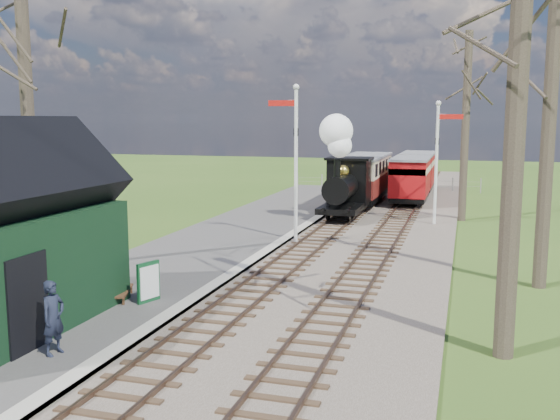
# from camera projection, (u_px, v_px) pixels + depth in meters

# --- Properties ---
(distant_hills) EXTENTS (114.40, 48.00, 22.02)m
(distant_hills) POSITION_uv_depth(u_px,v_px,m) (422.00, 303.00, 72.13)
(distant_hills) COLOR #385B23
(distant_hills) RESTS_ON ground
(ballast_bed) EXTENTS (8.00, 60.00, 0.10)m
(ballast_bed) POSITION_uv_depth(u_px,v_px,m) (369.00, 222.00, 29.63)
(ballast_bed) COLOR brown
(ballast_bed) RESTS_ON ground
(track_near) EXTENTS (1.60, 60.00, 0.15)m
(track_near) POSITION_uv_depth(u_px,v_px,m) (342.00, 220.00, 29.99)
(track_near) COLOR brown
(track_near) RESTS_ON ground
(track_far) EXTENTS (1.60, 60.00, 0.15)m
(track_far) POSITION_uv_depth(u_px,v_px,m) (397.00, 222.00, 29.25)
(track_far) COLOR brown
(track_far) RESTS_ON ground
(platform) EXTENTS (5.00, 44.00, 0.20)m
(platform) POSITION_uv_depth(u_px,v_px,m) (210.00, 248.00, 23.40)
(platform) COLOR #474442
(platform) RESTS_ON ground
(coping_strip) EXTENTS (0.40, 44.00, 0.21)m
(coping_strip) POSITION_uv_depth(u_px,v_px,m) (268.00, 252.00, 22.74)
(coping_strip) COLOR #B2AD9E
(coping_strip) RESTS_ON ground
(semaphore_near) EXTENTS (1.22, 0.24, 6.22)m
(semaphore_near) POSITION_uv_depth(u_px,v_px,m) (294.00, 152.00, 24.01)
(semaphore_near) COLOR silver
(semaphore_near) RESTS_ON ground
(semaphore_far) EXTENTS (1.22, 0.24, 5.72)m
(semaphore_far) POSITION_uv_depth(u_px,v_px,m) (438.00, 153.00, 28.28)
(semaphore_far) COLOR silver
(semaphore_far) RESTS_ON ground
(bare_trees) EXTENTS (15.51, 22.39, 12.00)m
(bare_trees) POSITION_uv_depth(u_px,v_px,m) (311.00, 108.00, 17.59)
(bare_trees) COLOR #382D23
(bare_trees) RESTS_ON ground
(fence_line) EXTENTS (12.60, 0.08, 1.00)m
(fence_line) POSITION_uv_depth(u_px,v_px,m) (385.00, 182.00, 43.11)
(fence_line) COLOR slate
(fence_line) RESTS_ON ground
(locomotive) EXTENTS (1.97, 4.61, 4.93)m
(locomotive) POSITION_uv_depth(u_px,v_px,m) (344.00, 174.00, 29.96)
(locomotive) COLOR black
(locomotive) RESTS_ON ground
(coach) EXTENTS (2.30, 7.89, 2.42)m
(coach) POSITION_uv_depth(u_px,v_px,m) (364.00, 176.00, 35.80)
(coach) COLOR black
(coach) RESTS_ON ground
(red_carriage_a) EXTENTS (2.08, 5.15, 2.19)m
(red_carriage_a) POSITION_uv_depth(u_px,v_px,m) (411.00, 179.00, 35.62)
(red_carriage_a) COLOR black
(red_carriage_a) RESTS_ON ground
(red_carriage_b) EXTENTS (2.08, 5.15, 2.19)m
(red_carriage_b) POSITION_uv_depth(u_px,v_px,m) (418.00, 171.00, 40.84)
(red_carriage_b) COLOR black
(red_carriage_b) RESTS_ON ground
(sign_board) EXTENTS (0.32, 0.70, 1.05)m
(sign_board) POSITION_uv_depth(u_px,v_px,m) (149.00, 282.00, 16.11)
(sign_board) COLOR #0E4220
(sign_board) RESTS_ON platform
(bench) EXTENTS (0.80, 1.35, 0.74)m
(bench) POSITION_uv_depth(u_px,v_px,m) (118.00, 286.00, 16.40)
(bench) COLOR #4A2D1A
(bench) RESTS_ON platform
(person) EXTENTS (0.44, 0.60, 1.52)m
(person) POSITION_uv_depth(u_px,v_px,m) (53.00, 318.00, 12.48)
(person) COLOR #1B1F31
(person) RESTS_ON platform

